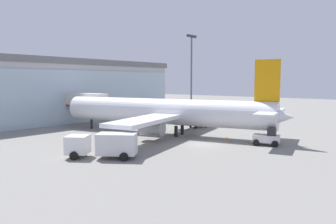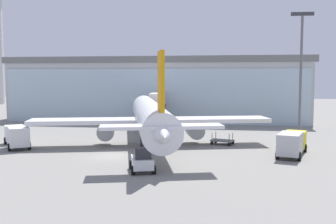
{
  "view_description": "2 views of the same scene",
  "coord_description": "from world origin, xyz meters",
  "px_view_note": "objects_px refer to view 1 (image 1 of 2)",
  "views": [
    {
      "loc": [
        -35.04,
        -22.1,
        8.1
      ],
      "look_at": [
        3.02,
        8.19,
        3.44
      ],
      "focal_mm": 35.0,
      "sensor_mm": 36.0,
      "label": 1
    },
    {
      "loc": [
        10.62,
        -40.86,
        8.47
      ],
      "look_at": [
        5.26,
        8.14,
        4.13
      ],
      "focal_mm": 42.0,
      "sensor_mm": 36.0,
      "label": 2
    }
  ],
  "objects_px": {
    "jet_bridge": "(78,101)",
    "safety_cone_nose": "(227,138)",
    "pushback_tug": "(267,138)",
    "apron_light_mast": "(191,69)",
    "fuel_truck": "(251,118)",
    "baggage_cart": "(198,125)",
    "airplane": "(167,112)",
    "safety_cone_wingtip": "(96,153)",
    "catering_truck": "(104,144)"
  },
  "relations": [
    {
      "from": "jet_bridge",
      "to": "safety_cone_nose",
      "type": "distance_m",
      "value": 29.54
    },
    {
      "from": "pushback_tug",
      "to": "jet_bridge",
      "type": "bearing_deg",
      "value": -10.6
    },
    {
      "from": "safety_cone_nose",
      "to": "apron_light_mast",
      "type": "bearing_deg",
      "value": 44.78
    },
    {
      "from": "fuel_truck",
      "to": "baggage_cart",
      "type": "bearing_deg",
      "value": 67.94
    },
    {
      "from": "apron_light_mast",
      "to": "airplane",
      "type": "relative_size",
      "value": 0.49
    },
    {
      "from": "jet_bridge",
      "to": "baggage_cart",
      "type": "xyz_separation_m",
      "value": [
        10.61,
        -19.39,
        -3.97
      ]
    },
    {
      "from": "jet_bridge",
      "to": "pushback_tug",
      "type": "bearing_deg",
      "value": -177.81
    },
    {
      "from": "airplane",
      "to": "safety_cone_wingtip",
      "type": "distance_m",
      "value": 16.24
    },
    {
      "from": "baggage_cart",
      "to": "catering_truck",
      "type": "bearing_deg",
      "value": -149.82
    },
    {
      "from": "jet_bridge",
      "to": "catering_truck",
      "type": "relative_size",
      "value": 1.84
    },
    {
      "from": "jet_bridge",
      "to": "airplane",
      "type": "bearing_deg",
      "value": -178.51
    },
    {
      "from": "baggage_cart",
      "to": "pushback_tug",
      "type": "height_order",
      "value": "pushback_tug"
    },
    {
      "from": "safety_cone_nose",
      "to": "airplane",
      "type": "bearing_deg",
      "value": 98.25
    },
    {
      "from": "apron_light_mast",
      "to": "pushback_tug",
      "type": "relative_size",
      "value": 4.99
    },
    {
      "from": "apron_light_mast",
      "to": "pushback_tug",
      "type": "bearing_deg",
      "value": -127.62
    },
    {
      "from": "apron_light_mast",
      "to": "airplane",
      "type": "distance_m",
      "value": 23.85
    },
    {
      "from": "apron_light_mast",
      "to": "baggage_cart",
      "type": "height_order",
      "value": "apron_light_mast"
    },
    {
      "from": "airplane",
      "to": "catering_truck",
      "type": "height_order",
      "value": "airplane"
    },
    {
      "from": "catering_truck",
      "to": "safety_cone_nose",
      "type": "xyz_separation_m",
      "value": [
        17.16,
        -5.12,
        -1.19
      ]
    },
    {
      "from": "baggage_cart",
      "to": "jet_bridge",
      "type": "bearing_deg",
      "value": 138.45
    },
    {
      "from": "jet_bridge",
      "to": "safety_cone_nose",
      "type": "relative_size",
      "value": 24.4
    },
    {
      "from": "baggage_cart",
      "to": "pushback_tug",
      "type": "bearing_deg",
      "value": -96.54
    },
    {
      "from": "jet_bridge",
      "to": "airplane",
      "type": "distance_m",
      "value": 19.8
    },
    {
      "from": "baggage_cart",
      "to": "fuel_truck",
      "type": "bearing_deg",
      "value": -21.46
    },
    {
      "from": "jet_bridge",
      "to": "pushback_tug",
      "type": "xyz_separation_m",
      "value": [
        3.05,
        -34.7,
        -3.5
      ]
    },
    {
      "from": "airplane",
      "to": "safety_cone_nose",
      "type": "distance_m",
      "value": 9.99
    },
    {
      "from": "pushback_tug",
      "to": "apron_light_mast",
      "type": "bearing_deg",
      "value": -53.24
    },
    {
      "from": "airplane",
      "to": "baggage_cart",
      "type": "height_order",
      "value": "airplane"
    },
    {
      "from": "apron_light_mast",
      "to": "safety_cone_nose",
      "type": "xyz_separation_m",
      "value": [
        -19.21,
        -19.07,
        -10.35
      ]
    },
    {
      "from": "pushback_tug",
      "to": "safety_cone_wingtip",
      "type": "xyz_separation_m",
      "value": [
        -17.23,
        12.15,
        -0.7
      ]
    },
    {
      "from": "catering_truck",
      "to": "baggage_cart",
      "type": "xyz_separation_m",
      "value": [
        24.93,
        4.59,
        -0.97
      ]
    },
    {
      "from": "jet_bridge",
      "to": "safety_cone_nose",
      "type": "height_order",
      "value": "jet_bridge"
    },
    {
      "from": "fuel_truck",
      "to": "baggage_cart",
      "type": "relative_size",
      "value": 2.4
    },
    {
      "from": "fuel_truck",
      "to": "safety_cone_nose",
      "type": "height_order",
      "value": "fuel_truck"
    },
    {
      "from": "catering_truck",
      "to": "airplane",
      "type": "bearing_deg",
      "value": -108.28
    },
    {
      "from": "apron_light_mast",
      "to": "fuel_truck",
      "type": "height_order",
      "value": "apron_light_mast"
    },
    {
      "from": "safety_cone_nose",
      "to": "safety_cone_wingtip",
      "type": "distance_m",
      "value": 18.25
    },
    {
      "from": "baggage_cart",
      "to": "safety_cone_wingtip",
      "type": "xyz_separation_m",
      "value": [
        -24.8,
        -3.16,
        -0.23
      ]
    },
    {
      "from": "pushback_tug",
      "to": "catering_truck",
      "type": "bearing_deg",
      "value": 42.67
    },
    {
      "from": "airplane",
      "to": "safety_cone_wingtip",
      "type": "bearing_deg",
      "value": 87.67
    },
    {
      "from": "airplane",
      "to": "apron_light_mast",
      "type": "bearing_deg",
      "value": -77.36
    },
    {
      "from": "fuel_truck",
      "to": "safety_cone_wingtip",
      "type": "height_order",
      "value": "fuel_truck"
    },
    {
      "from": "fuel_truck",
      "to": "jet_bridge",
      "type": "bearing_deg",
      "value": 53.93
    },
    {
      "from": "safety_cone_nose",
      "to": "jet_bridge",
      "type": "bearing_deg",
      "value": 95.59
    },
    {
      "from": "jet_bridge",
      "to": "fuel_truck",
      "type": "xyz_separation_m",
      "value": [
        17.89,
        -25.76,
        -3.0
      ]
    },
    {
      "from": "airplane",
      "to": "baggage_cart",
      "type": "relative_size",
      "value": 11.52
    },
    {
      "from": "catering_truck",
      "to": "pushback_tug",
      "type": "height_order",
      "value": "catering_truck"
    },
    {
      "from": "apron_light_mast",
      "to": "baggage_cart",
      "type": "distance_m",
      "value": 17.92
    },
    {
      "from": "jet_bridge",
      "to": "apron_light_mast",
      "type": "bearing_deg",
      "value": -117.28
    },
    {
      "from": "pushback_tug",
      "to": "safety_cone_nose",
      "type": "bearing_deg",
      "value": -13.6
    }
  ]
}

